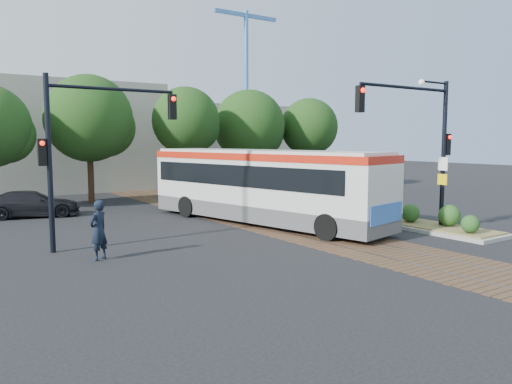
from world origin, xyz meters
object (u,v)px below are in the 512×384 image
signal_pole_left (83,138)px  officer (98,230)px  signal_pole_main (426,131)px  parked_car (31,204)px  city_bus (262,183)px  traffic_island (439,223)px

signal_pole_left → officer: (-0.15, -1.93, -2.91)m
signal_pole_main → parked_car: 18.77m
signal_pole_main → signal_pole_left: size_ratio=1.00×
signal_pole_left → officer: bearing=-94.5°
signal_pole_left → parked_car: signal_pole_left is taller
city_bus → traffic_island: size_ratio=2.45×
city_bus → signal_pole_left: signal_pole_left is taller
traffic_island → signal_pole_left: size_ratio=0.87×
signal_pole_left → parked_car: 9.37m
traffic_island → signal_pole_main: bearing=174.6°
signal_pole_left → officer: signal_pole_left is taller
signal_pole_left → signal_pole_main: bearing=-21.4°
traffic_island → signal_pole_left: signal_pole_left is taller
officer → parked_car: size_ratio=0.43×
officer → parked_car: 10.73m
signal_pole_main → signal_pole_left: (-12.23, 4.80, -0.29)m
signal_pole_main → officer: (-12.38, 2.87, -3.20)m
signal_pole_left → city_bus: bearing=6.2°
city_bus → signal_pole_main: (4.08, -5.69, 2.29)m
signal_pole_main → city_bus: bearing=125.7°
traffic_island → city_bus: bearing=131.1°
signal_pole_main → traffic_island: bearing=-5.4°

